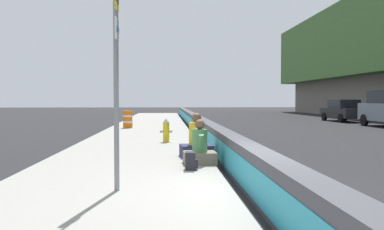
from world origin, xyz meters
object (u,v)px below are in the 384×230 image
object	(u,v)px
backpack	(191,161)
seated_person_middle	(196,143)
construction_barrel	(128,119)
parked_car_midline	(343,110)
seated_person_foreground	(200,150)
route_sign_post	(116,72)
fire_hydrant	(166,130)

from	to	relation	value
backpack	seated_person_middle	bearing A→B (deg)	-7.82
seated_person_middle	construction_barrel	distance (m)	11.87
seated_person_middle	parked_car_midline	xyz separation A→B (m)	(19.41, -12.89, 0.34)
seated_person_foreground	seated_person_middle	size ratio (longest dim) A/B	0.90
construction_barrel	route_sign_post	bearing A→B (deg)	-175.21
route_sign_post	parked_car_midline	size ratio (longest dim) A/B	0.79
seated_person_foreground	parked_car_midline	xyz separation A→B (m)	(20.66, -12.90, 0.38)
route_sign_post	seated_person_middle	distance (m)	4.72
route_sign_post	seated_person_foreground	distance (m)	3.71
backpack	construction_barrel	distance (m)	13.81
seated_person_middle	parked_car_midline	bearing A→B (deg)	-33.59
fire_hydrant	backpack	world-z (taller)	fire_hydrant
fire_hydrant	parked_car_midline	size ratio (longest dim) A/B	0.19
route_sign_post	seated_person_middle	size ratio (longest dim) A/B	2.95
seated_person_middle	parked_car_midline	distance (m)	23.31
seated_person_foreground	parked_car_midline	bearing A→B (deg)	-31.99
parked_car_midline	seated_person_foreground	bearing A→B (deg)	148.01
route_sign_post	construction_barrel	distance (m)	15.69
fire_hydrant	parked_car_midline	world-z (taller)	parked_car_midline
route_sign_post	construction_barrel	world-z (taller)	route_sign_post
seated_person_foreground	route_sign_post	bearing A→B (deg)	149.28
fire_hydrant	route_sign_post	bearing A→B (deg)	173.94
seated_person_middle	construction_barrel	bearing A→B (deg)	14.61
parked_car_midline	construction_barrel	bearing A→B (deg)	116.54
fire_hydrant	parked_car_midline	distance (m)	20.73
seated_person_foreground	construction_barrel	xyz separation A→B (m)	(12.72, 2.98, 0.13)
route_sign_post	construction_barrel	bearing A→B (deg)	4.79
seated_person_middle	seated_person_foreground	bearing A→B (deg)	179.53
backpack	construction_barrel	world-z (taller)	construction_barrel
seated_person_foreground	construction_barrel	bearing A→B (deg)	13.20
route_sign_post	fire_hydrant	bearing A→B (deg)	-6.06
seated_person_foreground	seated_person_middle	bearing A→B (deg)	-0.47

